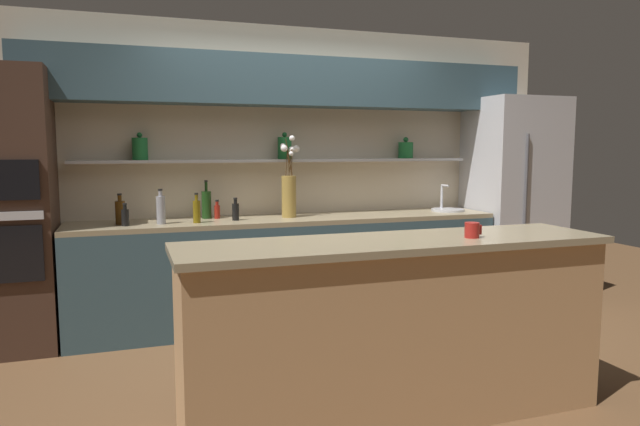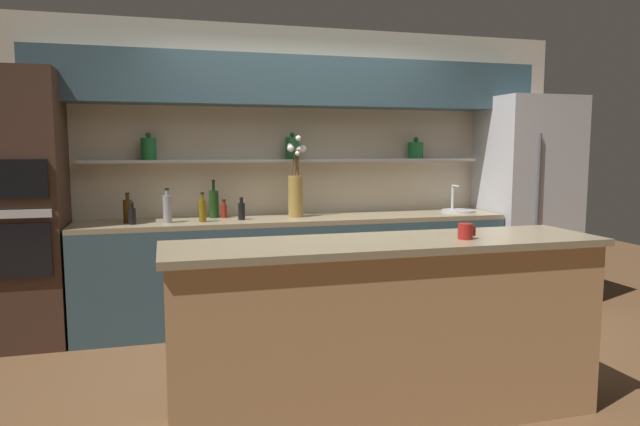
# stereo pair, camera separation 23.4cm
# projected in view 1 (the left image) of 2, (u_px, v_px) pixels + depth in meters

# --- Properties ---
(ground_plane) EXTENTS (12.00, 12.00, 0.00)m
(ground_plane) POSITION_uv_depth(u_px,v_px,m) (350.00, 371.00, 3.90)
(ground_plane) COLOR brown
(back_wall_unit) EXTENTS (5.20, 0.44, 2.60)m
(back_wall_unit) POSITION_uv_depth(u_px,v_px,m) (288.00, 145.00, 5.16)
(back_wall_unit) COLOR beige
(back_wall_unit) RESTS_ON ground_plane
(back_counter_unit) EXTENTS (3.69, 0.62, 0.92)m
(back_counter_unit) POSITION_uv_depth(u_px,v_px,m) (291.00, 269.00, 4.99)
(back_counter_unit) COLOR #334C56
(back_counter_unit) RESTS_ON ground_plane
(island_counter) EXTENTS (2.44, 0.61, 1.02)m
(island_counter) POSITION_uv_depth(u_px,v_px,m) (396.00, 329.00, 3.19)
(island_counter) COLOR tan
(island_counter) RESTS_ON ground_plane
(refrigerator) EXTENTS (0.80, 0.73, 2.00)m
(refrigerator) POSITION_uv_depth(u_px,v_px,m) (513.00, 201.00, 5.62)
(refrigerator) COLOR #B7B7BC
(refrigerator) RESTS_ON ground_plane
(oven_tower) EXTENTS (0.68, 0.64, 2.11)m
(oven_tower) POSITION_uv_depth(u_px,v_px,m) (5.00, 211.00, 4.22)
(oven_tower) COLOR #3D281E
(oven_tower) RESTS_ON ground_plane
(flower_vase) EXTENTS (0.17, 0.18, 0.71)m
(flower_vase) POSITION_uv_depth(u_px,v_px,m) (289.00, 190.00, 4.93)
(flower_vase) COLOR olive
(flower_vase) RESTS_ON back_counter_unit
(sink_fixture) EXTENTS (0.31, 0.31, 0.25)m
(sink_fixture) POSITION_uv_depth(u_px,v_px,m) (447.00, 209.00, 5.44)
(sink_fixture) COLOR #B7B7BC
(sink_fixture) RESTS_ON back_counter_unit
(bottle_sauce_0) EXTENTS (0.05, 0.05, 0.16)m
(bottle_sauce_0) POSITION_uv_depth(u_px,v_px,m) (217.00, 211.00, 4.85)
(bottle_sauce_0) COLOR maroon
(bottle_sauce_0) RESTS_ON back_counter_unit
(bottle_sauce_1) EXTENTS (0.06, 0.06, 0.18)m
(bottle_sauce_1) POSITION_uv_depth(u_px,v_px,m) (125.00, 217.00, 4.39)
(bottle_sauce_1) COLOR black
(bottle_sauce_1) RESTS_ON back_counter_unit
(bottle_oil_2) EXTENTS (0.06, 0.06, 0.24)m
(bottle_oil_2) POSITION_uv_depth(u_px,v_px,m) (197.00, 211.00, 4.57)
(bottle_oil_2) COLOR brown
(bottle_oil_2) RESTS_ON back_counter_unit
(bottle_sauce_3) EXTENTS (0.06, 0.06, 0.19)m
(bottle_sauce_3) POSITION_uv_depth(u_px,v_px,m) (236.00, 211.00, 4.73)
(bottle_sauce_3) COLOR black
(bottle_sauce_3) RESTS_ON back_counter_unit
(bottle_wine_4) EXTENTS (0.08, 0.08, 0.33)m
(bottle_wine_4) POSITION_uv_depth(u_px,v_px,m) (207.00, 204.00, 4.85)
(bottle_wine_4) COLOR #193814
(bottle_wine_4) RESTS_ON back_counter_unit
(bottle_spirit_5) EXTENTS (0.07, 0.07, 0.28)m
(bottle_spirit_5) POSITION_uv_depth(u_px,v_px,m) (161.00, 209.00, 4.50)
(bottle_spirit_5) COLOR gray
(bottle_spirit_5) RESTS_ON back_counter_unit
(bottle_spirit_6) EXTENTS (0.08, 0.08, 0.24)m
(bottle_spirit_6) POSITION_uv_depth(u_px,v_px,m) (120.00, 212.00, 4.48)
(bottle_spirit_6) COLOR #4C2D0C
(bottle_spirit_6) RESTS_ON back_counter_unit
(coffee_mug) EXTENTS (0.10, 0.08, 0.09)m
(coffee_mug) POSITION_uv_depth(u_px,v_px,m) (472.00, 230.00, 3.19)
(coffee_mug) COLOR maroon
(coffee_mug) RESTS_ON island_counter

